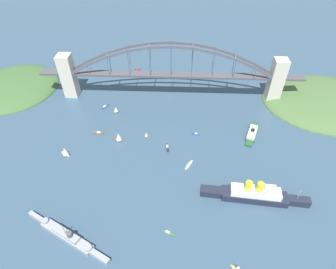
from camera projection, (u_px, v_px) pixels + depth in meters
name	position (u px, v px, depth m)	size (l,w,h in m)	color
ground_plane	(171.00, 97.00, 351.39)	(1400.00, 1400.00, 0.00)	#334C60
harbor_arch_bridge	(171.00, 76.00, 331.00)	(311.37, 15.36, 70.63)	beige
headland_west_shore	(327.00, 102.00, 343.82)	(153.82, 127.45, 22.59)	#476638
headland_east_shore	(15.00, 87.00, 368.44)	(114.42, 120.55, 19.96)	#3D6033
ocean_liner	(254.00, 194.00, 234.62)	(90.63, 17.47, 20.98)	#1E2333
naval_cruiser	(67.00, 236.00, 210.20)	(72.63, 39.47, 17.05)	gray
harbor_ferry_steamer	(252.00, 133.00, 297.44)	(20.93, 39.97, 8.03)	#23512D
seaplane_taxiing_near_bridge	(138.00, 70.00, 397.53)	(8.53, 10.55, 4.97)	#B7B7B2
small_boat_0	(168.00, 233.00, 214.56)	(11.06, 5.35, 2.24)	#2D6B3D
small_boat_1	(196.00, 134.00, 298.63)	(8.38, 2.36, 2.19)	#234C8C
small_boat_2	(146.00, 134.00, 294.98)	(3.61, 6.15, 6.39)	brown
small_boat_3	(119.00, 137.00, 288.93)	(10.59, 7.79, 11.38)	brown
small_boat_4	(98.00, 133.00, 300.02)	(12.19, 3.61, 2.29)	brown
small_boat_5	(105.00, 107.00, 335.09)	(7.88, 11.46, 2.26)	#234C8C
small_boat_6	(167.00, 147.00, 283.60)	(3.55, 11.84, 2.31)	black
small_boat_7	(238.00, 268.00, 191.83)	(7.62, 7.05, 8.65)	gold
small_boat_8	(189.00, 165.00, 266.01)	(7.53, 11.91, 2.38)	silver
small_boat_9	(65.00, 151.00, 273.29)	(10.00, 8.26, 11.32)	silver
small_boat_10	(116.00, 110.00, 325.77)	(8.00, 6.22, 8.25)	#2D6B3D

